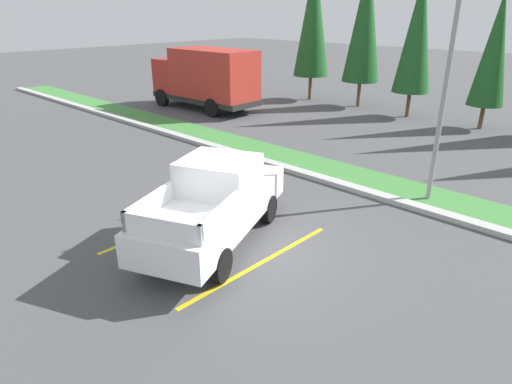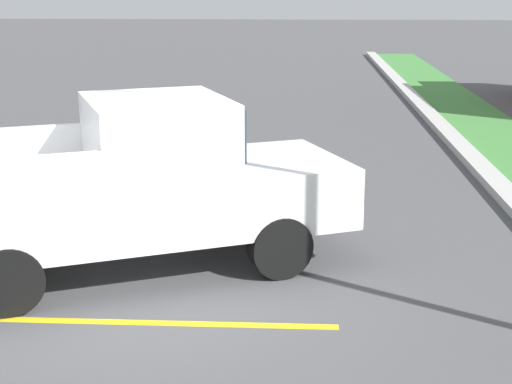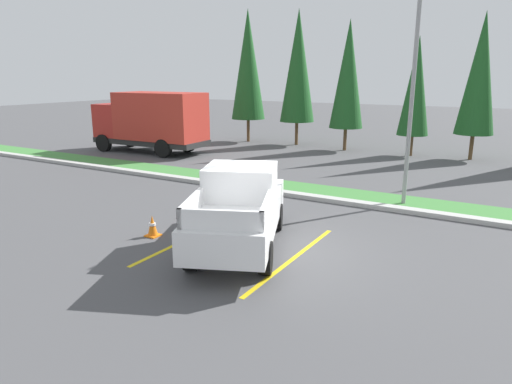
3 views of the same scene
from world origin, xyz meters
name	(u,v)px [view 2 (image 2 of 3)]	position (x,y,z in m)	size (l,w,h in m)	color
ground_plane	(162,282)	(0.00, 0.00, 0.00)	(120.00, 120.00, 0.00)	#4C4C4F
parking_line_near	(160,228)	(-1.98, -0.37, 0.00)	(0.12, 4.80, 0.01)	yellow
parking_line_far	(108,322)	(1.12, -0.37, 0.00)	(0.12, 4.80, 0.01)	yellow
pickup_truck_main	(139,187)	(-0.45, -0.32, 1.04)	(3.77, 5.54, 2.10)	black
traffic_cone	(139,190)	(-2.96, -0.86, 0.29)	(0.36, 0.36, 0.60)	orange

